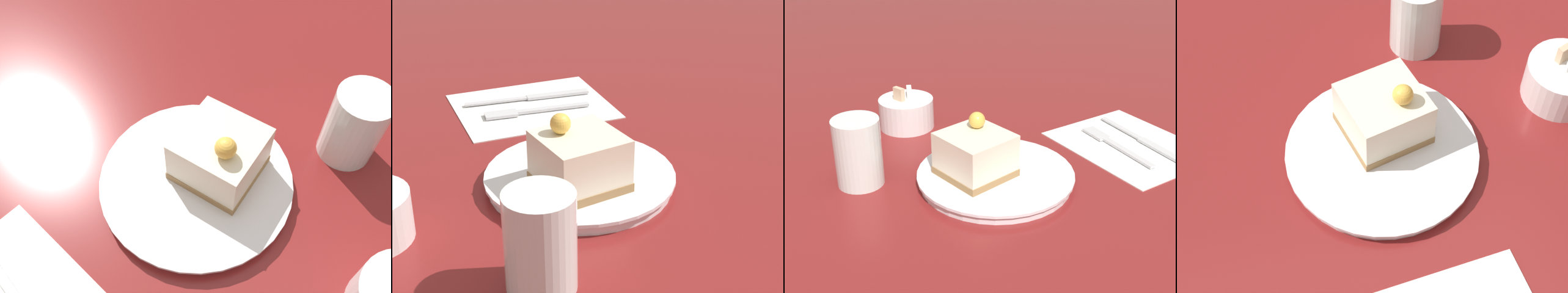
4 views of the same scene
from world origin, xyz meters
TOP-DOWN VIEW (x-y plane):
  - ground_plane at (0.00, 0.00)m, footprint 4.00×4.00m
  - plate at (-0.04, -0.03)m, footprint 0.22×0.22m
  - cake_slice at (-0.06, -0.02)m, footprint 0.10×0.10m
  - drinking_glass at (-0.20, 0.07)m, footprint 0.06×0.06m

SIDE VIEW (x-z plane):
  - ground_plane at x=0.00m, z-range 0.00..0.00m
  - plate at x=-0.04m, z-range 0.00..0.02m
  - cake_slice at x=-0.06m, z-range 0.01..0.09m
  - drinking_glass at x=-0.20m, z-range 0.00..0.10m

